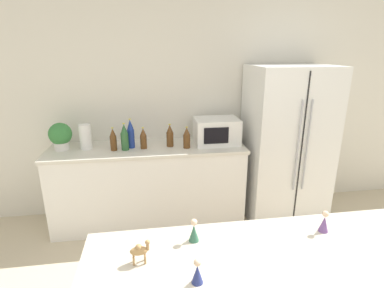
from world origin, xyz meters
The scene contains 16 objects.
wall_back centered at (0.00, 2.73, 1.27)m, with size 8.00×0.06×2.55m.
back_counter centered at (-0.52, 2.40, 0.45)m, with size 2.09×0.63×0.89m.
refrigerator centered at (1.04, 2.34, 0.87)m, with size 0.89×0.71×1.74m.
potted_plant centered at (-1.40, 2.43, 1.05)m, with size 0.23×0.23×0.29m.
paper_towel_roll centered at (-1.15, 2.43, 1.02)m, with size 0.12×0.12×0.26m.
microwave centered at (0.24, 2.42, 1.03)m, with size 0.48×0.37×0.28m.
back_bottle_0 centered at (-0.10, 2.30, 1.00)m, with size 0.07×0.07×0.23m.
back_bottle_1 centered at (-0.86, 2.33, 1.01)m, with size 0.07×0.07×0.24m.
back_bottle_2 centered at (-0.75, 2.33, 1.03)m, with size 0.08×0.08×0.29m.
back_bottle_3 centered at (-0.28, 2.38, 1.01)m, with size 0.08×0.08×0.25m.
back_bottle_4 centered at (-0.69, 2.40, 1.04)m, with size 0.08×0.08×0.31m.
back_bottle_5 centered at (-0.56, 2.35, 1.00)m, with size 0.07×0.07×0.23m.
camel_figurine centered at (-0.56, 0.45, 1.04)m, with size 0.09×0.05×0.12m.
wise_man_figurine_blue centered at (-0.30, 0.58, 1.03)m, with size 0.05×0.05×0.12m.
wise_man_figurine_crimson centered at (0.40, 0.56, 1.03)m, with size 0.05×0.05×0.12m.
wise_man_figurine_purple centered at (-0.33, 0.30, 1.02)m, with size 0.05×0.05×0.12m.
Camera 1 is at (-0.50, -0.71, 1.91)m, focal length 28.00 mm.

